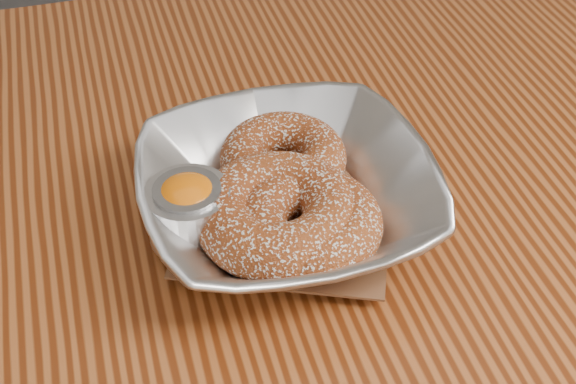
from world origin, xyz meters
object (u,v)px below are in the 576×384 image
object	(u,v)px
serving_bowl	(288,197)
table	(358,315)
donut_back	(283,158)
donut_front	(278,214)
ramekin	(189,210)
donut_extra	(309,223)

from	to	relation	value
serving_bowl	table	bearing A→B (deg)	-19.69
donut_back	donut_front	size ratio (longest dim) A/B	0.83
table	serving_bowl	size ratio (longest dim) A/B	5.78
table	donut_back	size ratio (longest dim) A/B	12.74
serving_bowl	donut_back	distance (m)	0.04
table	ramekin	bearing A→B (deg)	172.25
serving_bowl	donut_extra	size ratio (longest dim) A/B	2.07
table	serving_bowl	world-z (taller)	serving_bowl
donut_back	ramekin	size ratio (longest dim) A/B	1.62
table	donut_extra	xyz separation A→B (m)	(-0.05, -0.01, 0.13)
donut_back	donut_front	world-z (taller)	donut_front
serving_bowl	donut_back	size ratio (longest dim) A/B	2.20
donut_front	donut_extra	size ratio (longest dim) A/B	1.14
donut_back	donut_extra	size ratio (longest dim) A/B	0.94
donut_front	serving_bowl	bearing A→B (deg)	57.64
table	ramekin	size ratio (longest dim) A/B	20.63
donut_front	table	bearing A→B (deg)	1.21
donut_back	donut_front	distance (m)	0.07
table	donut_front	world-z (taller)	donut_front
donut_back	donut_extra	bearing A→B (deg)	-91.86
donut_extra	donut_front	bearing A→B (deg)	148.15
table	donut_back	xyz separation A→B (m)	(-0.04, 0.06, 0.13)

